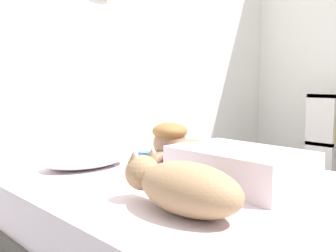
{
  "coord_description": "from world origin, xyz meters",
  "views": [
    {
      "loc": [
        -1.53,
        -1.24,
        0.86
      ],
      "look_at": [
        -0.0,
        0.44,
        0.6
      ],
      "focal_mm": 43.04,
      "sensor_mm": 36.0,
      "label": 1
    }
  ],
  "objects": [
    {
      "name": "ground_plane",
      "position": [
        0.0,
        0.0,
        0.0
      ],
      "size": [
        12.49,
        12.49,
        0.0
      ],
      "primitive_type": "plane",
      "color": "gray"
    },
    {
      "name": "back_wall",
      "position": [
        0.0,
        1.36,
        1.25
      ],
      "size": [
        4.25,
        0.12,
        2.5
      ],
      "color": "silver",
      "rests_on": "ground"
    },
    {
      "name": "bed",
      "position": [
        -0.1,
        0.14,
        0.17
      ],
      "size": [
        1.55,
        2.0,
        0.35
      ],
      "color": "#4C4742",
      "rests_on": "ground"
    },
    {
      "name": "pillow",
      "position": [
        -0.33,
        0.79,
        0.41
      ],
      "size": [
        0.52,
        0.32,
        0.11
      ],
      "primitive_type": "ellipsoid",
      "color": "silver",
      "rests_on": "bed"
    },
    {
      "name": "person_lying",
      "position": [
        0.01,
        0.07,
        0.46
      ],
      "size": [
        0.43,
        0.92,
        0.27
      ],
      "color": "silver",
      "rests_on": "bed"
    },
    {
      "name": "dog",
      "position": [
        -0.47,
        -0.17,
        0.46
      ],
      "size": [
        0.26,
        0.57,
        0.21
      ],
      "color": "#9E7A56",
      "rests_on": "bed"
    },
    {
      "name": "coffee_cup",
      "position": [
        0.0,
        0.65,
        0.39
      ],
      "size": [
        0.12,
        0.09,
        0.07
      ],
      "color": "teal",
      "rests_on": "bed"
    },
    {
      "name": "cell_phone",
      "position": [
        -0.32,
        -0.15,
        0.36
      ],
      "size": [
        0.07,
        0.14,
        0.01
      ],
      "primitive_type": "cube",
      "color": "black",
      "rests_on": "bed"
    },
    {
      "name": "bookshelf",
      "position": [
        1.8,
        0.35,
        0.39
      ],
      "size": [
        0.45,
        0.24,
        0.75
      ],
      "color": "silver",
      "rests_on": "ground"
    }
  ]
}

